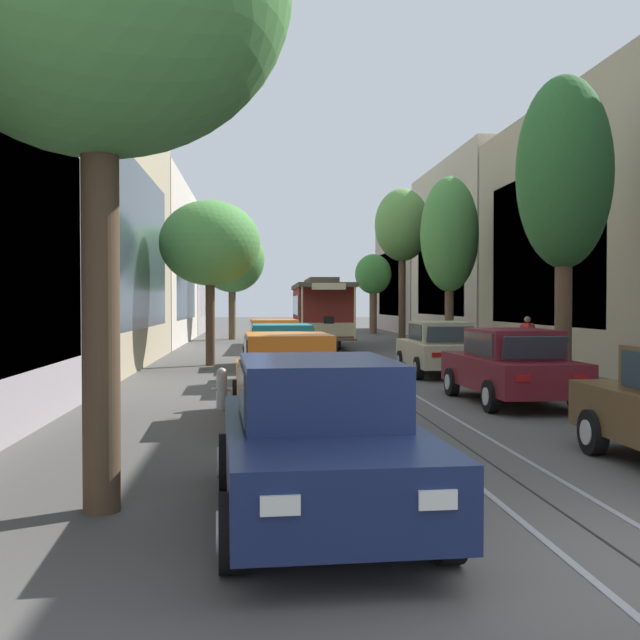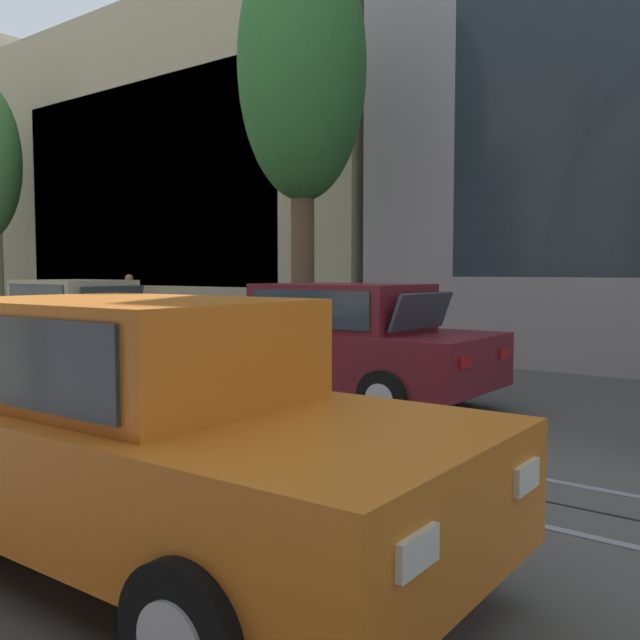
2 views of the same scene
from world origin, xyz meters
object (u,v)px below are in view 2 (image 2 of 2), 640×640
object	(u,v)px
parked_car_orange_second_left	(137,428)
street_tree_kerb_right_second	(302,69)
parked_car_beige_mid_right	(71,321)
parked_car_maroon_second_right	(336,342)
pedestrian_on_left_pavement	(130,302)

from	to	relation	value
parked_car_orange_second_left	street_tree_kerb_right_second	xyz separation A→B (m)	(6.92, 4.42, 4.43)
parked_car_beige_mid_right	street_tree_kerb_right_second	distance (m)	6.29
parked_car_orange_second_left	parked_car_maroon_second_right	size ratio (longest dim) A/B	1.00
parked_car_beige_mid_right	street_tree_kerb_right_second	world-z (taller)	street_tree_kerb_right_second
parked_car_maroon_second_right	pedestrian_on_left_pavement	bearing A→B (deg)	67.95
parked_car_maroon_second_right	parked_car_beige_mid_right	bearing A→B (deg)	90.06
parked_car_beige_mid_right	parked_car_maroon_second_right	bearing A→B (deg)	-89.94
parked_car_beige_mid_right	pedestrian_on_left_pavement	bearing A→B (deg)	41.76
street_tree_kerb_right_second	pedestrian_on_left_pavement	xyz separation A→B (m)	(1.85, 7.48, -4.29)
street_tree_kerb_right_second	pedestrian_on_left_pavement	world-z (taller)	street_tree_kerb_right_second
parked_car_maroon_second_right	parked_car_beige_mid_right	distance (m)	6.24
parked_car_maroon_second_right	street_tree_kerb_right_second	distance (m)	5.42
parked_car_maroon_second_right	parked_car_orange_second_left	bearing A→B (deg)	-156.32
parked_car_beige_mid_right	street_tree_kerb_right_second	xyz separation A→B (m)	(2.12, -3.93, 4.43)
street_tree_kerb_right_second	pedestrian_on_left_pavement	distance (m)	8.82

